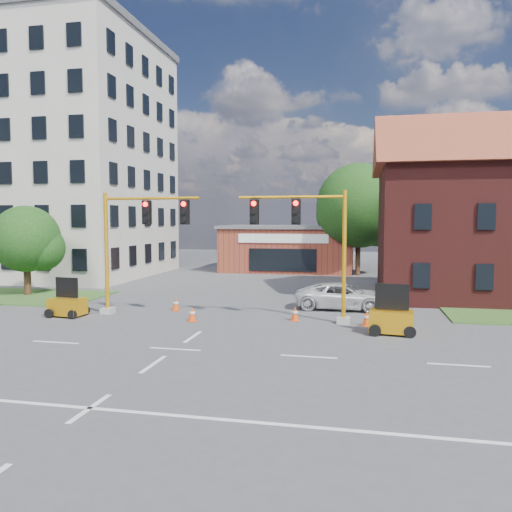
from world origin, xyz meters
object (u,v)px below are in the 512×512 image
at_px(signal_mast_east, 309,239).
at_px(pickup_white, 343,296).
at_px(trailer_west, 67,305).
at_px(trailer_east, 392,319).
at_px(signal_mast_west, 136,238).

distance_m(signal_mast_east, pickup_white, 5.20).
xyz_separation_m(trailer_west, pickup_white, (13.43, 4.92, 0.12)).
bearing_deg(signal_mast_east, trailer_east, -24.91).
bearing_deg(trailer_west, trailer_east, 5.15).
relative_size(signal_mast_west, trailer_west, 3.31).
distance_m(trailer_west, pickup_white, 14.30).
xyz_separation_m(signal_mast_east, trailer_east, (3.71, -1.72, -3.28)).
bearing_deg(trailer_east, pickup_white, 118.64).
height_order(trailer_west, pickup_white, trailer_west).
relative_size(signal_mast_east, trailer_east, 3.04).
bearing_deg(pickup_white, signal_mast_east, 159.44).
height_order(trailer_west, trailer_east, trailer_east).
relative_size(signal_mast_east, trailer_west, 3.31).
height_order(signal_mast_west, pickup_white, signal_mast_west).
distance_m(signal_mast_east, trailer_east, 5.25).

